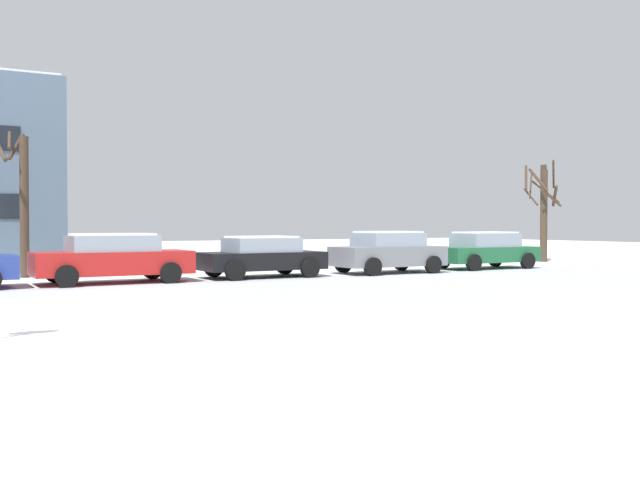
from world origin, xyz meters
TOP-DOWN VIEW (x-y plane):
  - ground_plane at (0.00, 0.00)m, footprint 120.00×120.00m
  - road_surface at (0.00, 3.08)m, footprint 80.00×8.15m
  - parked_car_red at (3.36, 7.93)m, footprint 4.60×2.18m
  - parked_car_black at (8.24, 7.89)m, footprint 4.13×2.13m
  - parked_car_gray at (13.12, 7.59)m, footprint 4.04×2.19m
  - parked_car_green at (18.00, 7.87)m, footprint 4.35×2.08m
  - tree_far_left at (1.23, 11.56)m, footprint 1.07×1.57m
  - tree_far_right at (24.49, 11.05)m, footprint 1.11×1.82m
  - tree_far_mid at (23.99, 10.52)m, footprint 2.00×2.00m

SIDE VIEW (x-z plane):
  - ground_plane at x=0.00m, z-range 0.00..0.00m
  - road_surface at x=0.00m, z-range 0.00..0.00m
  - parked_car_black at x=8.24m, z-range 0.02..1.40m
  - parked_car_green at x=18.00m, z-range 0.01..1.49m
  - parked_car_red at x=3.36m, z-range 0.02..1.52m
  - parked_car_gray at x=13.12m, z-range 0.01..1.54m
  - tree_far_right at x=24.49m, z-range 0.09..4.74m
  - tree_far_mid at x=23.99m, z-range 0.06..4.84m
  - tree_far_left at x=1.23m, z-range 0.15..5.04m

